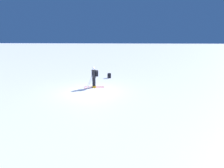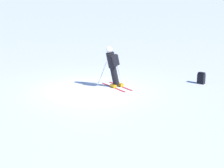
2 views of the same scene
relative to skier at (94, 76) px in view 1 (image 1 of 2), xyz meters
name	(u,v)px [view 1 (image 1 of 2)]	position (x,y,z in m)	size (l,w,h in m)	color
ground_plane	(91,91)	(0.87, -0.08, -0.98)	(300.00, 300.00, 0.00)	white
skier	(94,76)	(0.00, 0.00, 0.00)	(1.26, 1.73, 1.79)	red
spare_backpack	(109,76)	(-3.82, 0.78, -0.74)	(0.34, 0.37, 0.50)	black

